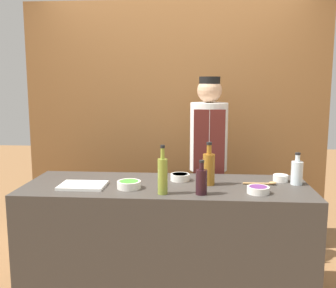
% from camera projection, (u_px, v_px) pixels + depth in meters
% --- Properties ---
extents(cabinet_wall, '(2.92, 0.18, 2.40)m').
position_uv_depth(cabinet_wall, '(175.00, 127.00, 3.91)').
color(cabinet_wall, brown).
rests_on(cabinet_wall, ground_plane).
extents(counter, '(2.10, 0.74, 0.89)m').
position_uv_depth(counter, '(166.00, 242.00, 2.97)').
color(counter, '#3D3833').
rests_on(counter, ground_plane).
extents(sauce_bowl_green, '(0.17, 0.17, 0.05)m').
position_uv_depth(sauce_bowl_green, '(129.00, 184.00, 2.79)').
color(sauce_bowl_green, white).
rests_on(sauce_bowl_green, counter).
extents(sauce_bowl_purple, '(0.15, 0.15, 0.05)m').
position_uv_depth(sauce_bowl_purple, '(258.00, 190.00, 2.66)').
color(sauce_bowl_purple, white).
rests_on(sauce_bowl_purple, counter).
extents(sauce_bowl_orange, '(0.15, 0.15, 0.05)m').
position_uv_depth(sauce_bowl_orange, '(180.00, 177.00, 3.01)').
color(sauce_bowl_orange, white).
rests_on(sauce_bowl_orange, counter).
extents(sauce_bowl_brown, '(0.11, 0.11, 0.05)m').
position_uv_depth(sauce_bowl_brown, '(281.00, 178.00, 2.99)').
color(sauce_bowl_brown, white).
rests_on(sauce_bowl_brown, counter).
extents(cutting_board, '(0.33, 0.24, 0.02)m').
position_uv_depth(cutting_board, '(83.00, 185.00, 2.83)').
color(cutting_board, white).
rests_on(cutting_board, counter).
extents(bottle_amber, '(0.09, 0.09, 0.32)m').
position_uv_depth(bottle_amber, '(209.00, 168.00, 2.87)').
color(bottle_amber, '#9E661E').
rests_on(bottle_amber, counter).
extents(bottle_clear, '(0.09, 0.09, 0.24)m').
position_uv_depth(bottle_clear, '(297.00, 172.00, 2.89)').
color(bottle_clear, silver).
rests_on(bottle_clear, counter).
extents(bottle_wine, '(0.08, 0.08, 0.23)m').
position_uv_depth(bottle_wine, '(201.00, 181.00, 2.63)').
color(bottle_wine, black).
rests_on(bottle_wine, counter).
extents(bottle_oil, '(0.07, 0.07, 0.33)m').
position_uv_depth(bottle_oil, '(163.00, 175.00, 2.63)').
color(bottle_oil, olive).
rests_on(bottle_oil, counter).
extents(wooden_spoon, '(0.24, 0.04, 0.03)m').
position_uv_depth(wooden_spoon, '(264.00, 183.00, 2.89)').
color(wooden_spoon, '#B2844C').
rests_on(wooden_spoon, counter).
extents(chef_center, '(0.33, 0.33, 1.68)m').
position_uv_depth(chef_center, '(208.00, 164.00, 3.46)').
color(chef_center, '#28282D').
rests_on(chef_center, ground_plane).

